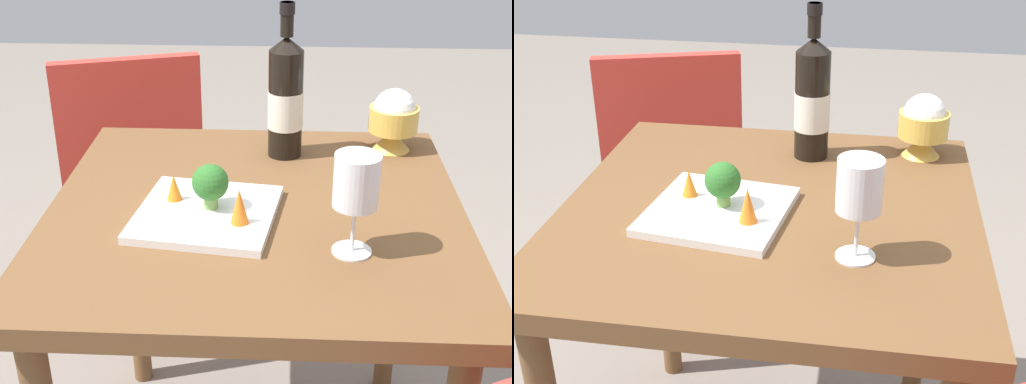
% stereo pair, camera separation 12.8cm
% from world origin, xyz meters
% --- Properties ---
extents(dining_table, '(0.79, 0.79, 0.73)m').
position_xyz_m(dining_table, '(0.00, 0.00, 0.63)').
color(dining_table, brown).
rests_on(dining_table, ground_plane).
extents(chair_by_wall, '(0.50, 0.50, 0.85)m').
position_xyz_m(chair_by_wall, '(-0.40, 0.67, 0.53)').
color(chair_by_wall, red).
rests_on(chair_by_wall, ground_plane).
extents(wine_bottle, '(0.08, 0.08, 0.34)m').
position_xyz_m(wine_bottle, '(0.05, 0.25, 0.87)').
color(wine_bottle, black).
rests_on(wine_bottle, dining_table).
extents(wine_glass, '(0.08, 0.08, 0.18)m').
position_xyz_m(wine_glass, '(0.17, -0.16, 0.86)').
color(wine_glass, white).
rests_on(wine_glass, dining_table).
extents(rice_bowl, '(0.11, 0.11, 0.14)m').
position_xyz_m(rice_bowl, '(0.29, 0.29, 0.81)').
color(rice_bowl, gold).
rests_on(rice_bowl, dining_table).
extents(serving_plate, '(0.28, 0.28, 0.02)m').
position_xyz_m(serving_plate, '(-0.09, -0.05, 0.74)').
color(serving_plate, white).
rests_on(serving_plate, dining_table).
extents(broccoli_floret, '(0.07, 0.07, 0.09)m').
position_xyz_m(broccoli_floret, '(-0.08, -0.04, 0.80)').
color(broccoli_floret, '#729E4C').
rests_on(broccoli_floret, serving_plate).
extents(carrot_garnish_left, '(0.03, 0.03, 0.05)m').
position_xyz_m(carrot_garnish_left, '(-0.15, -0.01, 0.78)').
color(carrot_garnish_left, orange).
rests_on(carrot_garnish_left, serving_plate).
extents(carrot_garnish_right, '(0.03, 0.03, 0.07)m').
position_xyz_m(carrot_garnish_right, '(-0.02, -0.10, 0.78)').
color(carrot_garnish_right, orange).
rests_on(carrot_garnish_right, serving_plate).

